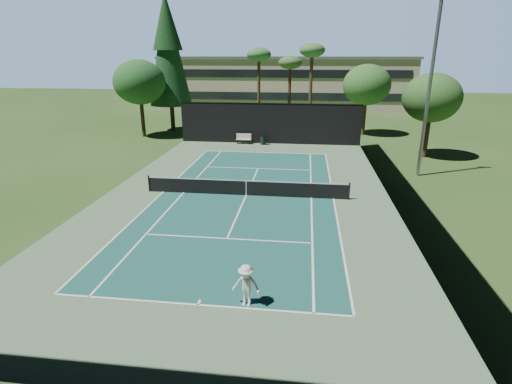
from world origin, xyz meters
TOP-DOWN VIEW (x-y plane):
  - ground at (0.00, 0.00)m, footprint 160.00×160.00m
  - apron_slab at (0.00, 0.00)m, footprint 18.00×32.00m
  - court_surface at (0.00, 0.00)m, footprint 10.97×23.77m
  - court_lines at (0.00, 0.00)m, footprint 11.07×23.87m
  - tennis_net at (0.00, 0.00)m, footprint 12.90×0.10m
  - fence at (0.00, 0.06)m, footprint 18.04×32.05m
  - player at (1.72, -11.66)m, footprint 1.12×0.75m
  - tennis_ball_a at (-5.53, -9.75)m, footprint 0.08×0.08m
  - tennis_ball_b at (-1.01, 2.58)m, footprint 0.06×0.06m
  - tennis_ball_c at (-0.62, 4.13)m, footprint 0.08×0.08m
  - tennis_ball_d at (-5.44, 4.26)m, footprint 0.06×0.06m
  - park_bench at (-2.54, 15.58)m, footprint 1.50×0.45m
  - trash_bin at (-0.56, 15.37)m, footprint 0.56×0.56m
  - pine_tree at (-12.00, 22.00)m, footprint 4.80×4.80m
  - palm_a at (-2.00, 24.00)m, footprint 2.80×2.80m
  - palm_b at (1.50, 26.00)m, footprint 2.80×2.80m
  - palm_c at (4.00, 23.00)m, footprint 2.80×2.80m
  - decid_tree_a at (10.00, 22.00)m, footprint 5.12×5.12m
  - decid_tree_b at (14.00, 12.00)m, footprint 4.80×4.80m
  - decid_tree_c at (-14.00, 18.00)m, footprint 5.44×5.44m
  - campus_building at (0.00, 45.98)m, footprint 40.50×12.50m
  - light_pole at (12.00, 6.00)m, footprint 0.90×0.25m

SIDE VIEW (x-z plane):
  - ground at x=0.00m, z-range 0.00..0.00m
  - apron_slab at x=0.00m, z-range 0.00..0.01m
  - court_surface at x=0.00m, z-range 0.01..0.02m
  - court_lines at x=0.00m, z-range 0.02..0.02m
  - tennis_ball_d at x=-5.44m, z-range 0.00..0.06m
  - tennis_ball_b at x=-1.01m, z-range 0.00..0.06m
  - tennis_ball_a at x=-5.53m, z-range 0.00..0.08m
  - tennis_ball_c at x=-0.62m, z-range 0.00..0.08m
  - trash_bin at x=-0.56m, z-range 0.01..0.95m
  - park_bench at x=-2.54m, z-range 0.03..1.06m
  - tennis_net at x=0.00m, z-range 0.01..1.11m
  - player at x=1.72m, z-range 0.00..1.60m
  - fence at x=0.00m, z-range -0.01..4.02m
  - campus_building at x=0.00m, z-range 0.06..8.36m
  - decid_tree_b at x=14.00m, z-range 1.51..8.65m
  - decid_tree_a at x=10.00m, z-range 1.61..9.23m
  - decid_tree_c at x=-14.00m, z-range 1.72..9.81m
  - light_pole at x=12.00m, z-range 0.35..12.57m
  - palm_b at x=1.50m, z-range 3.15..11.57m
  - palm_a at x=-2.00m, z-range 3.53..12.85m
  - palm_c at x=4.00m, z-range 3.72..13.49m
  - pine_tree at x=-12.00m, z-range 2.05..17.05m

